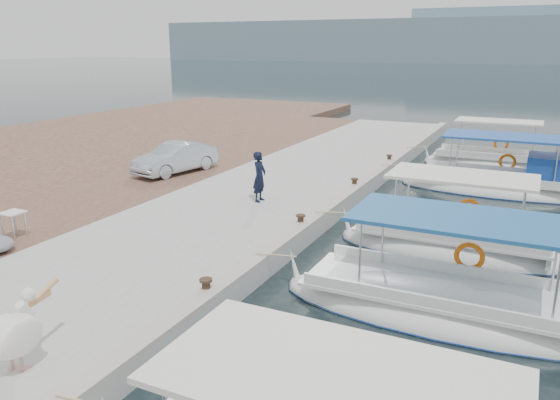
% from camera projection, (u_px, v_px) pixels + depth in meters
% --- Properties ---
extents(ground, '(400.00, 400.00, 0.00)m').
position_uv_depth(ground, '(290.00, 261.00, 14.58)').
color(ground, black).
rests_on(ground, ground).
extents(concrete_quay, '(6.00, 40.00, 0.50)m').
position_uv_depth(concrete_quay, '(272.00, 195.00, 20.10)').
color(concrete_quay, '#9E9E98').
rests_on(concrete_quay, ground).
extents(quay_curb, '(0.44, 40.00, 0.12)m').
position_uv_depth(quay_curb, '(344.00, 195.00, 18.85)').
color(quay_curb, '#A39D91').
rests_on(quay_curb, concrete_quay).
extents(cobblestone_strip, '(4.00, 40.00, 0.50)m').
position_uv_depth(cobblestone_strip, '(162.00, 181.00, 22.17)').
color(cobblestone_strip, brown).
rests_on(cobblestone_strip, ground).
extents(fishing_caique_b, '(7.30, 2.39, 2.83)m').
position_uv_depth(fishing_caique_b, '(444.00, 310.00, 11.61)').
color(fishing_caique_b, silver).
rests_on(fishing_caique_b, ground).
extents(fishing_caique_c, '(6.33, 2.15, 2.83)m').
position_uv_depth(fishing_caique_c, '(450.00, 248.00, 15.17)').
color(fishing_caique_c, silver).
rests_on(fishing_caique_c, ground).
extents(fishing_caique_d, '(7.40, 2.48, 2.83)m').
position_uv_depth(fishing_caique_d, '(498.00, 187.00, 21.43)').
color(fishing_caique_d, silver).
rests_on(fishing_caique_d, ground).
extents(fishing_caique_e, '(6.27, 2.01, 2.83)m').
position_uv_depth(fishing_caique_e, '(491.00, 165.00, 25.69)').
color(fishing_caique_e, silver).
rests_on(fishing_caique_e, ground).
extents(mooring_bollards, '(0.28, 20.28, 0.33)m').
position_uv_depth(mooring_bollards, '(301.00, 219.00, 15.84)').
color(mooring_bollards, black).
rests_on(mooring_bollards, concrete_quay).
extents(pelican, '(0.69, 1.62, 1.25)m').
position_uv_depth(pelican, '(14.00, 333.00, 8.67)').
color(pelican, tan).
rests_on(pelican, concrete_quay).
extents(fisherman, '(0.44, 0.64, 1.69)m').
position_uv_depth(fisherman, '(259.00, 177.00, 18.16)').
color(fisherman, black).
rests_on(fisherman, concrete_quay).
extents(parked_car, '(2.08, 3.93, 1.23)m').
position_uv_depth(parked_car, '(176.00, 158.00, 22.34)').
color(parked_car, '#A8B5C0').
rests_on(parked_car, cobblestone_strip).
extents(folding_table, '(0.55, 0.55, 0.73)m').
position_uv_depth(folding_table, '(13.00, 219.00, 14.75)').
color(folding_table, silver).
rests_on(folding_table, cobblestone_strip).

